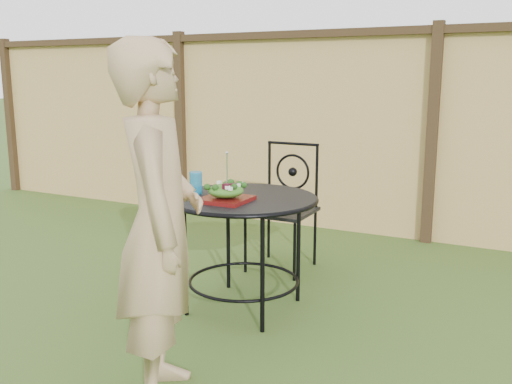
{
  "coord_description": "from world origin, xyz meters",
  "views": [
    {
      "loc": [
        2.18,
        -2.89,
        1.45
      ],
      "look_at": [
        0.61,
        0.16,
        0.75
      ],
      "focal_mm": 40.0,
      "sensor_mm": 36.0,
      "label": 1
    }
  ],
  "objects_px": {
    "patio_chair": "(284,203)",
    "salad_plate": "(226,199)",
    "patio_table": "(243,219)",
    "diner": "(160,226)"
  },
  "relations": [
    {
      "from": "patio_chair",
      "to": "salad_plate",
      "type": "bearing_deg",
      "value": -85.56
    },
    {
      "from": "patio_table",
      "to": "patio_chair",
      "type": "bearing_deg",
      "value": 97.21
    },
    {
      "from": "patio_table",
      "to": "salad_plate",
      "type": "xyz_separation_m",
      "value": [
        -0.03,
        -0.16,
        0.15
      ]
    },
    {
      "from": "diner",
      "to": "salad_plate",
      "type": "distance_m",
      "value": 0.91
    },
    {
      "from": "patio_chair",
      "to": "salad_plate",
      "type": "height_order",
      "value": "patio_chair"
    },
    {
      "from": "diner",
      "to": "salad_plate",
      "type": "relative_size",
      "value": 5.97
    },
    {
      "from": "diner",
      "to": "patio_table",
      "type": "bearing_deg",
      "value": -24.92
    },
    {
      "from": "patio_table",
      "to": "salad_plate",
      "type": "bearing_deg",
      "value": -100.14
    },
    {
      "from": "salad_plate",
      "to": "diner",
      "type": "bearing_deg",
      "value": -78.63
    },
    {
      "from": "patio_chair",
      "to": "diner",
      "type": "bearing_deg",
      "value": -82.3
    }
  ]
}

